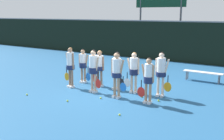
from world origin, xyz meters
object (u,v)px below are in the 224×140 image
at_px(player_7, 134,69).
at_px(player_8, 161,70).
at_px(player_1, 94,67).
at_px(tennis_ball_5, 142,97).
at_px(bench_courtside, 203,73).
at_px(player_5, 99,65).
at_px(tennis_ball_4, 101,98).
at_px(player_3, 148,77).
at_px(tennis_ball_2, 119,115).
at_px(scoreboard, 160,3).
at_px(player_2, 117,71).
at_px(tennis_ball_3, 68,101).
at_px(tennis_ball_0, 27,95).
at_px(tennis_ball_1, 159,101).
at_px(player_6, 117,69).
at_px(player_0, 70,64).
at_px(player_4, 83,63).

bearing_deg(player_7, player_8, -1.75).
bearing_deg(player_1, tennis_ball_5, 21.58).
xyz_separation_m(bench_courtside, player_8, (-0.85, -3.27, 0.65)).
distance_m(player_5, tennis_ball_4, 2.01).
relative_size(tennis_ball_4, tennis_ball_5, 1.04).
bearing_deg(player_3, tennis_ball_4, -163.15).
bearing_deg(player_8, tennis_ball_5, -140.84).
bearing_deg(player_7, tennis_ball_2, -82.07).
bearing_deg(player_7, scoreboard, 96.84).
bearing_deg(scoreboard, player_3, -69.65).
relative_size(player_2, player_7, 1.06).
xyz_separation_m(player_5, tennis_ball_3, (0.18, -2.37, -0.94)).
xyz_separation_m(tennis_ball_0, tennis_ball_2, (4.26, 0.14, 0.00)).
distance_m(bench_courtside, tennis_ball_1, 3.98).
distance_m(bench_courtside, player_8, 3.44).
relative_size(player_2, tennis_ball_1, 25.26).
xyz_separation_m(player_6, tennis_ball_5, (1.44, -0.45, -0.89)).
height_order(player_2, tennis_ball_1, player_2).
relative_size(bench_courtside, player_2, 1.02).
bearing_deg(player_0, tennis_ball_1, 14.65).
bearing_deg(bench_courtside, player_7, -119.48).
bearing_deg(player_6, player_3, -17.08).
bearing_deg(scoreboard, tennis_ball_3, -83.83).
bearing_deg(tennis_ball_3, bench_courtside, 58.31).
distance_m(player_8, tennis_ball_2, 2.83).
height_order(bench_courtside, player_4, player_4).
height_order(player_0, tennis_ball_2, player_0).
bearing_deg(tennis_ball_5, tennis_ball_4, -142.39).
bearing_deg(tennis_ball_4, player_6, 96.18).
height_order(player_0, player_8, player_0).
xyz_separation_m(player_2, tennis_ball_3, (-1.32, -1.39, -1.06)).
height_order(player_3, player_4, player_3).
bearing_deg(player_5, player_1, -66.77).
distance_m(tennis_ball_0, tennis_ball_4, 3.03).
relative_size(player_0, player_2, 0.99).
bearing_deg(player_5, bench_courtside, 45.85).
relative_size(player_5, tennis_ball_3, 24.55).
xyz_separation_m(scoreboard, player_8, (3.99, -9.48, -2.90)).
distance_m(player_4, player_6, 1.92).
bearing_deg(player_7, player_2, -114.51).
height_order(player_1, player_8, player_1).
height_order(scoreboard, tennis_ball_5, scoreboard).
xyz_separation_m(player_7, tennis_ball_4, (-0.70, -1.38, -0.97)).
distance_m(player_1, tennis_ball_4, 1.39).
xyz_separation_m(player_2, player_8, (1.37, 1.08, -0.03)).
bearing_deg(bench_courtside, tennis_ball_5, -109.63).
xyz_separation_m(tennis_ball_1, tennis_ball_2, (-0.54, -1.98, -0.00)).
xyz_separation_m(bench_courtside, player_4, (-4.75, -3.24, 0.53)).
height_order(bench_courtside, player_5, player_5).
bearing_deg(player_3, tennis_ball_1, 54.51).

